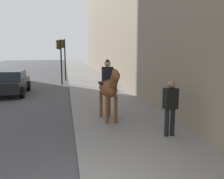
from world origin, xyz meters
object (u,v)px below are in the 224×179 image
(pedestrian_greeting, at_px, (170,104))
(traffic_light_far_curb, at_px, (64,53))
(traffic_light_near_curb, at_px, (60,54))
(car_near_lane, at_px, (10,82))
(mounted_horse_near, at_px, (108,87))

(pedestrian_greeting, distance_m, traffic_light_far_curb, 15.37)
(traffic_light_near_curb, distance_m, traffic_light_far_curb, 2.37)
(pedestrian_greeting, bearing_deg, traffic_light_near_curb, 6.94)
(pedestrian_greeting, distance_m, car_near_lane, 10.93)
(mounted_horse_near, distance_m, car_near_lane, 8.48)
(pedestrian_greeting, xyz_separation_m, car_near_lane, (8.87, 6.37, -0.35))
(mounted_horse_near, relative_size, traffic_light_near_curb, 0.65)
(car_near_lane, xyz_separation_m, traffic_light_far_curb, (6.12, -3.23, 1.67))
(traffic_light_near_curb, xyz_separation_m, traffic_light_far_curb, (2.35, -0.30, 0.07))
(traffic_light_near_curb, bearing_deg, car_near_lane, 142.08)
(mounted_horse_near, bearing_deg, car_near_lane, -150.27)
(mounted_horse_near, height_order, traffic_light_far_curb, traffic_light_far_curb)
(mounted_horse_near, relative_size, pedestrian_greeting, 1.34)
(traffic_light_near_curb, relative_size, traffic_light_far_curb, 0.97)
(mounted_horse_near, xyz_separation_m, traffic_light_far_curb, (13.06, 1.60, 1.05))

